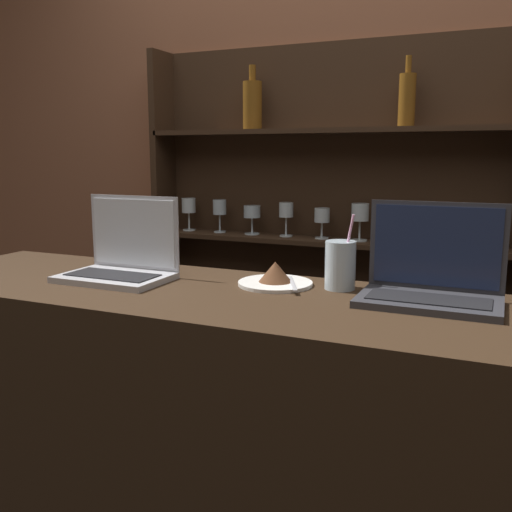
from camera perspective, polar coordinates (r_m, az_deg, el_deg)
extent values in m
cube|color=black|center=(1.68, -0.29, -20.03)|extent=(2.18, 0.56, 0.96)
cube|color=brown|center=(2.41, 9.75, 10.69)|extent=(7.00, 0.06, 2.70)
cube|color=#332114|center=(2.68, -8.93, 0.59)|extent=(0.03, 0.18, 1.76)
cube|color=#332114|center=(2.44, 7.10, -0.29)|extent=(1.52, 0.02, 1.76)
cube|color=#332114|center=(2.45, 6.36, -8.74)|extent=(1.48, 0.18, 0.02)
cube|color=#332114|center=(2.35, 6.57, 1.49)|extent=(1.48, 0.18, 0.02)
cube|color=#332114|center=(2.32, 6.80, 12.30)|extent=(1.48, 0.18, 0.02)
cylinder|color=silver|center=(2.60, -6.70, 2.61)|extent=(0.06, 0.06, 0.01)
cylinder|color=silver|center=(2.59, -6.72, 3.51)|extent=(0.01, 0.01, 0.08)
cylinder|color=silver|center=(2.59, -6.75, 5.06)|extent=(0.06, 0.06, 0.07)
cylinder|color=silver|center=(2.52, -3.64, 2.44)|extent=(0.05, 0.05, 0.01)
cylinder|color=silver|center=(2.52, -3.65, 3.34)|extent=(0.01, 0.01, 0.07)
cylinder|color=silver|center=(2.51, -3.66, 4.91)|extent=(0.06, 0.06, 0.07)
cylinder|color=silver|center=(2.46, -0.40, 2.24)|extent=(0.06, 0.06, 0.01)
cylinder|color=silver|center=(2.45, -0.40, 3.09)|extent=(0.01, 0.01, 0.07)
cylinder|color=silver|center=(2.44, -0.40, 4.47)|extent=(0.07, 0.07, 0.05)
cylinder|color=silver|center=(2.40, 3.01, 2.03)|extent=(0.05, 0.05, 0.01)
cylinder|color=silver|center=(2.39, 3.02, 3.01)|extent=(0.01, 0.01, 0.08)
cylinder|color=silver|center=(2.38, 3.04, 4.65)|extent=(0.06, 0.06, 0.06)
cylinder|color=silver|center=(2.35, 6.58, 1.80)|extent=(0.06, 0.06, 0.01)
cylinder|color=silver|center=(2.34, 6.60, 2.63)|extent=(0.01, 0.01, 0.06)
cylinder|color=silver|center=(2.34, 6.63, 4.09)|extent=(0.06, 0.06, 0.06)
cylinder|color=silver|center=(2.31, 10.28, 1.56)|extent=(0.06, 0.06, 0.01)
cylinder|color=silver|center=(2.30, 10.32, 2.56)|extent=(0.01, 0.01, 0.08)
cylinder|color=silver|center=(2.29, 10.37, 4.35)|extent=(0.07, 0.07, 0.07)
cylinder|color=silver|center=(2.28, 14.10, 1.30)|extent=(0.06, 0.06, 0.01)
cylinder|color=silver|center=(2.27, 14.14, 2.20)|extent=(0.01, 0.01, 0.07)
cylinder|color=silver|center=(2.26, 14.22, 3.83)|extent=(0.07, 0.07, 0.06)
cylinder|color=silver|center=(2.26, 18.01, 1.03)|extent=(0.06, 0.06, 0.01)
cylinder|color=silver|center=(2.25, 18.07, 2.02)|extent=(0.01, 0.01, 0.07)
cylinder|color=silver|center=(2.24, 18.16, 3.64)|extent=(0.06, 0.06, 0.05)
cylinder|color=silver|center=(2.25, 21.97, 0.75)|extent=(0.05, 0.05, 0.01)
cylinder|color=silver|center=(2.24, 22.02, 1.56)|extent=(0.01, 0.01, 0.06)
cylinder|color=silver|center=(2.23, 22.13, 3.13)|extent=(0.06, 0.06, 0.07)
cylinder|color=brown|center=(2.44, -0.36, 14.79)|extent=(0.08, 0.08, 0.19)
cylinder|color=brown|center=(2.45, -0.36, 17.81)|extent=(0.03, 0.03, 0.06)
cylinder|color=brown|center=(2.26, 14.86, 14.80)|extent=(0.06, 0.06, 0.19)
cylinder|color=brown|center=(2.27, 15.01, 18.01)|extent=(0.02, 0.02, 0.06)
cube|color=#ADADB2|center=(1.71, -13.94, -2.12)|extent=(0.31, 0.21, 0.02)
cube|color=black|center=(1.70, -14.17, -1.84)|extent=(0.27, 0.12, 0.00)
cube|color=#ADADB2|center=(1.77, -12.08, 2.33)|extent=(0.31, 0.00, 0.22)
cube|color=silver|center=(1.77, -12.13, 2.32)|extent=(0.29, 0.01, 0.20)
cube|color=#333338|center=(1.46, 16.88, -4.42)|extent=(0.34, 0.21, 0.02)
cube|color=black|center=(1.44, 16.85, -4.11)|extent=(0.29, 0.11, 0.00)
cube|color=#333338|center=(1.53, 17.58, 0.95)|extent=(0.34, 0.00, 0.23)
cube|color=#1E2847|center=(1.53, 17.57, 0.93)|extent=(0.31, 0.01, 0.21)
cylinder|color=silver|center=(1.61, 1.94, -2.75)|extent=(0.21, 0.21, 0.01)
cone|color=#51301C|center=(1.60, 1.94, -1.58)|extent=(0.09, 0.09, 0.06)
cube|color=#B7B7BC|center=(1.57, 3.68, -2.79)|extent=(0.08, 0.16, 0.00)
cylinder|color=silver|center=(1.57, 8.42, -0.92)|extent=(0.08, 0.08, 0.13)
cylinder|color=#EA9EC6|center=(1.56, 8.98, 0.39)|extent=(0.04, 0.01, 0.21)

